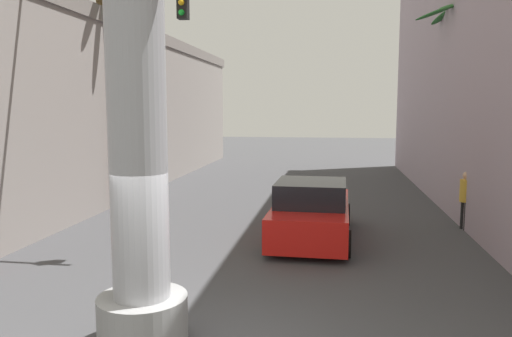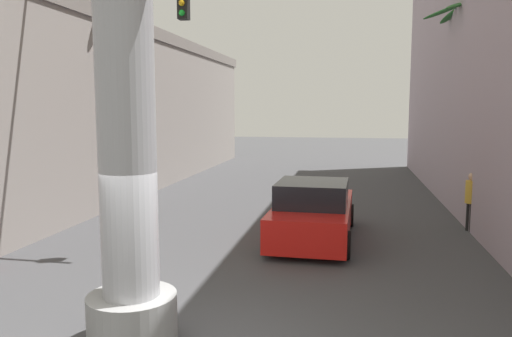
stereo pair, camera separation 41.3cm
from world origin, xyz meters
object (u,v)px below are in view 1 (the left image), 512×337
palm_tree_mid_left (109,65)px  palm_tree_mid_right (462,83)px  car_lead (312,212)px  street_lamp (488,55)px  traffic_light_mast (73,65)px  pedestrian_mid_right (466,196)px

palm_tree_mid_left → palm_tree_mid_right: (11.59, 1.75, -0.59)m
car_lead → palm_tree_mid_left: 8.58m
street_lamp → traffic_light_mast: 10.06m
palm_tree_mid_right → pedestrian_mid_right: bearing=-99.1°
car_lead → palm_tree_mid_right: bearing=45.6°
traffic_light_mast → car_lead: traffic_light_mast is taller
street_lamp → car_lead: bearing=-175.7°
traffic_light_mast → palm_tree_mid_left: 4.68m
street_lamp → traffic_light_mast: street_lamp is taller
car_lead → palm_tree_mid_left: (-6.86, 3.08, 4.12)m
palm_tree_mid_left → pedestrian_mid_right: 11.82m
palm_tree_mid_left → palm_tree_mid_right: palm_tree_mid_left is taller
palm_tree_mid_left → traffic_light_mast: bearing=-75.4°
street_lamp → palm_tree_mid_right: (0.51, 4.52, -0.45)m
palm_tree_mid_right → pedestrian_mid_right: 4.60m
street_lamp → pedestrian_mid_right: (-0.01, 1.32, -3.72)m
palm_tree_mid_left → street_lamp: bearing=-14.0°
pedestrian_mid_right → palm_tree_mid_left: bearing=172.6°
car_lead → street_lamp: bearing=4.3°
street_lamp → palm_tree_mid_left: 11.42m
traffic_light_mast → car_lead: bearing=14.1°
palm_tree_mid_right → pedestrian_mid_right: (-0.51, -3.19, -3.28)m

